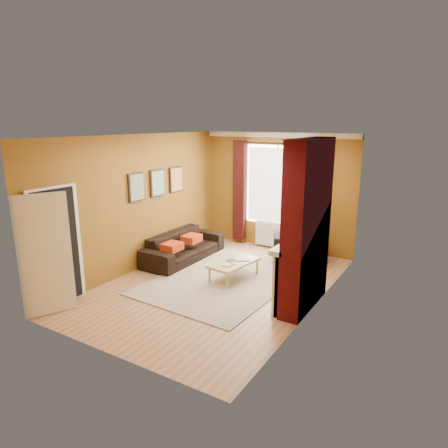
{
  "coord_description": "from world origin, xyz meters",
  "views": [
    {
      "loc": [
        3.81,
        -6.04,
        3.05
      ],
      "look_at": [
        0.0,
        0.25,
        1.15
      ],
      "focal_mm": 32.0,
      "sensor_mm": 36.0,
      "label": 1
    }
  ],
  "objects_px": {
    "armchair": "(296,248)",
    "coffee_table": "(234,263)",
    "floor_lamp": "(326,212)",
    "wicker_stool": "(286,251)",
    "sofa": "(184,246)"
  },
  "relations": [
    {
      "from": "wicker_stool",
      "to": "floor_lamp",
      "type": "distance_m",
      "value": 1.23
    },
    {
      "from": "coffee_table",
      "to": "wicker_stool",
      "type": "xyz_separation_m",
      "value": [
        0.49,
        1.47,
        -0.09
      ]
    },
    {
      "from": "coffee_table",
      "to": "sofa",
      "type": "bearing_deg",
      "value": 173.31
    },
    {
      "from": "wicker_stool",
      "to": "coffee_table",
      "type": "bearing_deg",
      "value": -108.41
    },
    {
      "from": "coffee_table",
      "to": "armchair",
      "type": "bearing_deg",
      "value": 74.8
    },
    {
      "from": "wicker_stool",
      "to": "armchair",
      "type": "bearing_deg",
      "value": 27.11
    },
    {
      "from": "coffee_table",
      "to": "wicker_stool",
      "type": "bearing_deg",
      "value": 79.79
    },
    {
      "from": "armchair",
      "to": "wicker_stool",
      "type": "distance_m",
      "value": 0.23
    },
    {
      "from": "sofa",
      "to": "wicker_stool",
      "type": "bearing_deg",
      "value": -62.01
    },
    {
      "from": "armchair",
      "to": "coffee_table",
      "type": "distance_m",
      "value": 1.71
    },
    {
      "from": "floor_lamp",
      "to": "coffee_table",
      "type": "bearing_deg",
      "value": -124.94
    },
    {
      "from": "armchair",
      "to": "floor_lamp",
      "type": "distance_m",
      "value": 1.03
    },
    {
      "from": "armchair",
      "to": "floor_lamp",
      "type": "xyz_separation_m",
      "value": [
        0.56,
        0.2,
        0.84
      ]
    },
    {
      "from": "armchair",
      "to": "coffee_table",
      "type": "xyz_separation_m",
      "value": [
        -0.68,
        -1.57,
        -0.0
      ]
    },
    {
      "from": "armchair",
      "to": "floor_lamp",
      "type": "height_order",
      "value": "floor_lamp"
    }
  ]
}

